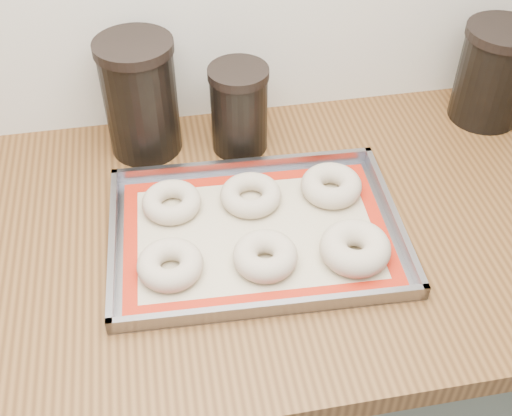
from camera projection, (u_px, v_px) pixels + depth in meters
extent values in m
cube|color=#5A6256|center=(343.00, 366.00, 1.39)|extent=(3.00, 0.65, 0.86)
cube|color=brown|center=(368.00, 218.00, 1.09)|extent=(3.06, 0.68, 0.04)
cube|color=gray|center=(256.00, 234.00, 1.03)|extent=(0.47, 0.35, 0.00)
cube|color=gray|center=(244.00, 165.00, 1.13)|extent=(0.46, 0.03, 0.02)
cube|color=gray|center=(271.00, 308.00, 0.90)|extent=(0.46, 0.03, 0.02)
cube|color=gray|center=(113.00, 243.00, 1.00)|extent=(0.02, 0.33, 0.02)
cube|color=gray|center=(393.00, 216.00, 1.04)|extent=(0.02, 0.33, 0.02)
cube|color=#C6B793|center=(256.00, 233.00, 1.03)|extent=(0.43, 0.31, 0.00)
cube|color=#B71E0C|center=(246.00, 178.00, 1.12)|extent=(0.42, 0.04, 0.00)
cube|color=#B71E0C|center=(268.00, 298.00, 0.93)|extent=(0.42, 0.04, 0.00)
cube|color=#B71E0C|center=(130.00, 245.00, 1.01)|extent=(0.03, 0.25, 0.00)
cube|color=#B71E0C|center=(377.00, 221.00, 1.04)|extent=(0.03, 0.25, 0.00)
torus|color=beige|center=(170.00, 265.00, 0.95)|extent=(0.11, 0.11, 0.04)
torus|color=beige|center=(265.00, 256.00, 0.96)|extent=(0.11, 0.11, 0.04)
torus|color=beige|center=(355.00, 248.00, 0.97)|extent=(0.14, 0.14, 0.04)
torus|color=beige|center=(172.00, 202.00, 1.06)|extent=(0.10, 0.10, 0.03)
torus|color=beige|center=(251.00, 195.00, 1.07)|extent=(0.12, 0.12, 0.03)
torus|color=beige|center=(331.00, 186.00, 1.08)|extent=(0.12, 0.12, 0.04)
cylinder|color=black|center=(141.00, 102.00, 1.13)|extent=(0.13, 0.13, 0.20)
cylinder|color=black|center=(133.00, 47.00, 1.06)|extent=(0.14, 0.14, 0.02)
cylinder|color=black|center=(239.00, 113.00, 1.15)|extent=(0.10, 0.10, 0.15)
cylinder|color=black|center=(238.00, 73.00, 1.09)|extent=(0.11, 0.11, 0.02)
cylinder|color=black|center=(492.00, 78.00, 1.21)|extent=(0.13, 0.13, 0.17)
cylinder|color=black|center=(506.00, 32.00, 1.15)|extent=(0.14, 0.14, 0.02)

